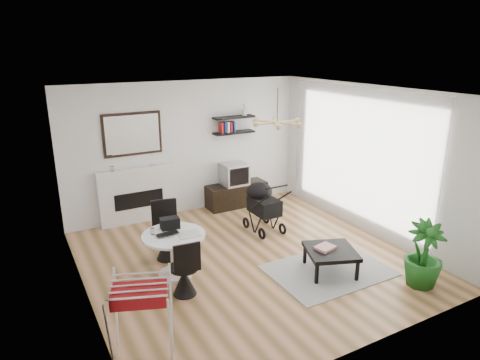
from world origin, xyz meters
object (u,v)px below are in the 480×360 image
crt_tv (234,174)px  dining_table (174,249)px  stroller (263,208)px  drying_rack (142,321)px  fireplace (137,188)px  tv_console (237,195)px  coffee_table (331,252)px  potted_plant (424,254)px

crt_tv → dining_table: size_ratio=0.57×
crt_tv → stroller: 1.39m
stroller → drying_rack: bearing=-141.7°
fireplace → crt_tv: bearing=-4.7°
stroller → crt_tv: bearing=84.6°
tv_console → coffee_table: bearing=-92.0°
tv_console → potted_plant: 4.23m
dining_table → drying_rack: size_ratio=0.96×
tv_console → drying_rack: drying_rack is taller
tv_console → stroller: stroller is taller
tv_console → crt_tv: (-0.06, -0.00, 0.48)m
fireplace → crt_tv: size_ratio=4.07×
fireplace → drying_rack: fireplace is taller
dining_table → drying_rack: (-0.95, -1.58, 0.06)m
stroller → coffee_table: stroller is taller
drying_rack → potted_plant: size_ratio=1.00×
crt_tv → drying_rack: (-3.13, -3.76, -0.21)m
dining_table → potted_plant: size_ratio=0.96×
fireplace → dining_table: size_ratio=2.30×
coffee_table → drying_rack: bearing=-170.1°
stroller → coffee_table: size_ratio=1.08×
drying_rack → tv_console: bearing=70.7°
drying_rack → coffee_table: size_ratio=1.05×
crt_tv → potted_plant: size_ratio=0.54×
tv_console → coffee_table: size_ratio=1.42×
drying_rack → stroller: bearing=59.6°
drying_rack → potted_plant: (3.99, -0.39, -0.03)m
crt_tv → potted_plant: bearing=-78.3°
crt_tv → stroller: (-0.12, -1.35, -0.30)m
fireplace → crt_tv: (2.05, -0.17, 0.04)m
crt_tv → potted_plant: 4.24m
fireplace → coffee_table: fireplace is taller
crt_tv → coffee_table: (-0.06, -3.22, -0.39)m
fireplace → tv_console: 2.16m
potted_plant → drying_rack: bearing=174.5°
fireplace → drying_rack: bearing=-105.4°
fireplace → crt_tv: 2.06m
dining_table → potted_plant: (3.04, -1.96, 0.04)m
tv_console → fireplace: bearing=175.5°
tv_console → dining_table: bearing=-135.7°
stroller → potted_plant: size_ratio=1.03×
coffee_table → potted_plant: potted_plant is taller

